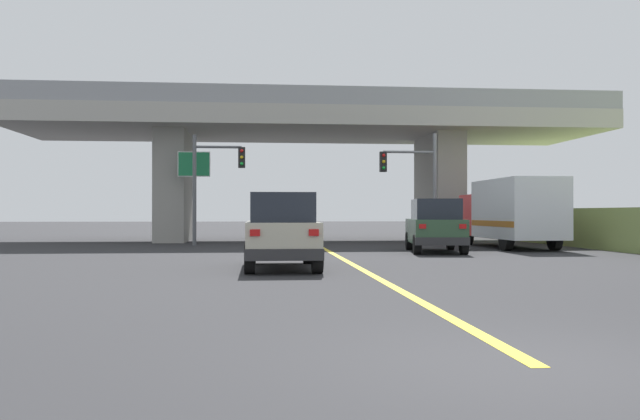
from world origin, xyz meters
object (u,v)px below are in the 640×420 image
(suv_crossing, at_px, (435,226))
(highway_sign, at_px, (194,174))
(suv_lead, at_px, (282,231))
(box_truck, at_px, (511,212))
(semi_truck_distant, at_px, (295,212))
(traffic_signal_farside, at_px, (212,175))
(traffic_signal_nearside, at_px, (416,176))
(sedan_oncoming, at_px, (292,220))

(suv_crossing, distance_m, highway_sign, 12.59)
(suv_lead, xyz_separation_m, box_truck, (10.13, 9.48, 0.53))
(suv_crossing, height_order, semi_truck_distant, semi_truck_distant)
(suv_crossing, xyz_separation_m, box_truck, (4.04, 2.66, 0.53))
(suv_lead, height_order, highway_sign, highway_sign)
(suv_lead, height_order, traffic_signal_farside, traffic_signal_farside)
(suv_crossing, bearing_deg, traffic_signal_farside, 152.98)
(traffic_signal_nearside, distance_m, traffic_signal_farside, 9.63)
(traffic_signal_farside, bearing_deg, suv_crossing, -34.90)
(suv_lead, relative_size, highway_sign, 0.93)
(traffic_signal_farside, relative_size, highway_sign, 1.11)
(box_truck, height_order, traffic_signal_farside, traffic_signal_farside)
(suv_lead, distance_m, suv_crossing, 9.14)
(sedan_oncoming, bearing_deg, suv_crossing, -78.27)
(suv_lead, relative_size, box_truck, 0.61)
(suv_lead, xyz_separation_m, highway_sign, (-3.73, 14.35, 2.38))
(suv_lead, relative_size, suv_crossing, 0.96)
(sedan_oncoming, xyz_separation_m, highway_sign, (-5.44, -13.51, 2.37))
(box_truck, height_order, traffic_signal_nearside, traffic_signal_nearside)
(suv_lead, distance_m, highway_sign, 15.01)
(traffic_signal_nearside, bearing_deg, sedan_oncoming, 109.22)
(box_truck, xyz_separation_m, highway_sign, (-13.85, 4.87, 1.84))
(sedan_oncoming, relative_size, semi_truck_distant, 0.64)
(sedan_oncoming, height_order, semi_truck_distant, semi_truck_distant)
(suv_crossing, distance_m, traffic_signal_nearside, 6.70)
(suv_lead, bearing_deg, box_truck, 43.11)
(semi_truck_distant, bearing_deg, highway_sign, -102.81)
(sedan_oncoming, distance_m, semi_truck_distant, 14.66)
(suv_lead, relative_size, traffic_signal_farside, 0.84)
(box_truck, height_order, highway_sign, highway_sign)
(box_truck, bearing_deg, sedan_oncoming, 114.59)
(suv_lead, xyz_separation_m, traffic_signal_farside, (-2.76, 13.00, 2.25))
(traffic_signal_nearside, xyz_separation_m, semi_truck_distant, (-4.20, 29.39, -1.66))
(suv_crossing, xyz_separation_m, sedan_oncoming, (-4.37, 21.04, 0.00))
(traffic_signal_farside, bearing_deg, sedan_oncoming, 73.23)
(box_truck, xyz_separation_m, traffic_signal_nearside, (-3.26, 3.61, 1.71))
(traffic_signal_farside, xyz_separation_m, semi_truck_distant, (5.43, 29.48, -1.66))
(suv_lead, distance_m, traffic_signal_nearside, 14.95)
(sedan_oncoming, bearing_deg, highway_sign, -111.93)
(highway_sign, relative_size, semi_truck_distant, 0.68)
(traffic_signal_nearside, height_order, highway_sign, traffic_signal_nearside)
(box_truck, bearing_deg, suv_crossing, -146.69)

